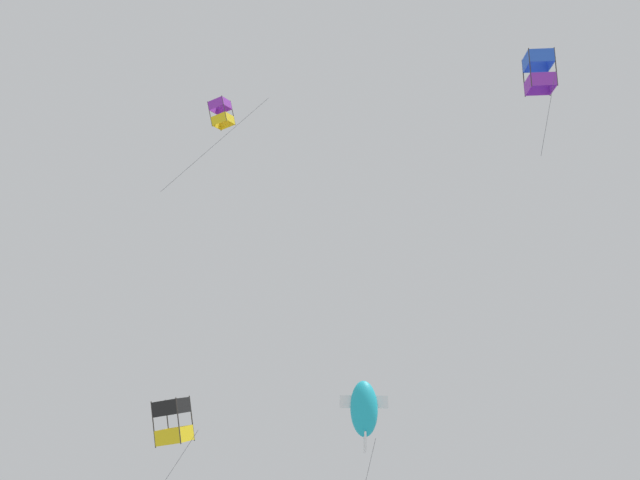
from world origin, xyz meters
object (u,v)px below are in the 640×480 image
at_px(kite_fish_far_centre, 364,409).
at_px(kite_box_near_right, 173,422).
at_px(kite_box_upper_right, 221,114).
at_px(kite_box_highest, 540,72).

bearing_deg(kite_fish_far_centre, kite_box_near_right, 164.69).
bearing_deg(kite_box_upper_right, kite_fish_far_centre, 34.21).
height_order(kite_box_highest, kite_box_upper_right, kite_box_upper_right).
relative_size(kite_fish_far_centre, kite_box_near_right, 1.06).
height_order(kite_fish_far_centre, kite_box_near_right, kite_box_near_right).
bearing_deg(kite_fish_far_centre, kite_box_upper_right, -173.69).
distance_m(kite_fish_far_centre, kite_box_upper_right, 15.94).
bearing_deg(kite_box_highest, kite_box_near_right, 155.38).
relative_size(kite_box_highest, kite_box_near_right, 0.95).
xyz_separation_m(kite_box_highest, kite_fish_far_centre, (8.20, -3.74, -11.60)).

